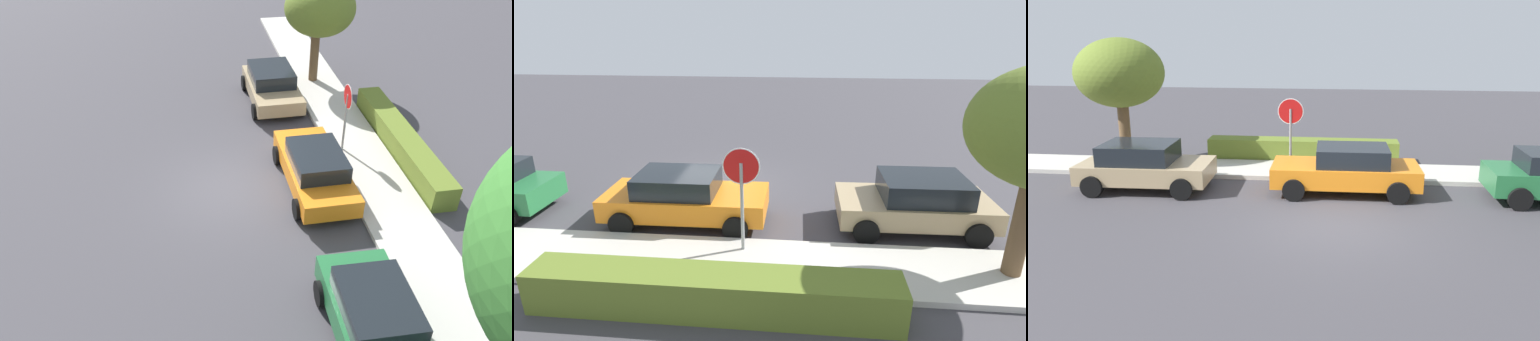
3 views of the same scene
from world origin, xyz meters
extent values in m
plane|color=#423F44|center=(0.00, 0.00, 0.00)|extent=(60.00, 60.00, 0.00)
cube|color=beige|center=(0.00, 4.63, 0.07)|extent=(32.00, 2.06, 0.14)
cylinder|color=gray|center=(-1.49, 4.09, 1.13)|extent=(0.08, 0.08, 2.27)
cylinder|color=white|center=(-1.49, 4.09, 2.19)|extent=(0.83, 0.02, 0.83)
cylinder|color=red|center=(-1.49, 4.09, 2.19)|extent=(0.78, 0.03, 0.78)
cube|color=orange|center=(0.27, 2.59, 0.60)|extent=(4.32, 1.81, 0.58)
cube|color=black|center=(0.47, 2.59, 1.15)|extent=(2.10, 1.57, 0.53)
cylinder|color=black|center=(1.72, 3.49, 0.32)|extent=(0.64, 0.23, 0.64)
cylinder|color=black|center=(1.74, 1.73, 0.32)|extent=(0.64, 0.23, 0.64)
cylinder|color=black|center=(-1.20, 3.45, 0.32)|extent=(0.64, 0.23, 0.64)
cylinder|color=black|center=(-1.18, 1.70, 0.32)|extent=(0.64, 0.23, 0.64)
cube|color=tan|center=(-5.72, 2.36, 0.58)|extent=(3.94, 1.96, 0.56)
cube|color=black|center=(-5.91, 2.35, 1.15)|extent=(2.14, 1.70, 0.57)
cylinder|color=black|center=(-4.41, 3.33, 0.32)|extent=(0.64, 0.23, 0.64)
cylinder|color=black|center=(-4.37, 1.44, 0.32)|extent=(0.64, 0.23, 0.64)
cylinder|color=black|center=(-7.06, 3.27, 0.32)|extent=(0.64, 0.23, 0.64)
cylinder|color=black|center=(-7.03, 1.39, 0.32)|extent=(0.64, 0.23, 0.64)
cylinder|color=black|center=(4.95, 1.56, 0.32)|extent=(0.64, 0.23, 0.64)
cylinder|color=brown|center=(-7.28, 4.51, 1.11)|extent=(0.39, 0.39, 2.22)
cube|color=olive|center=(-1.25, 6.14, 0.42)|extent=(6.92, 0.85, 0.84)
camera|label=1|loc=(12.72, -1.28, 9.69)|focal=35.00mm
camera|label=2|loc=(-2.88, 12.15, 5.06)|focal=28.00mm
camera|label=3|loc=(-0.02, -11.73, 4.69)|focal=35.00mm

